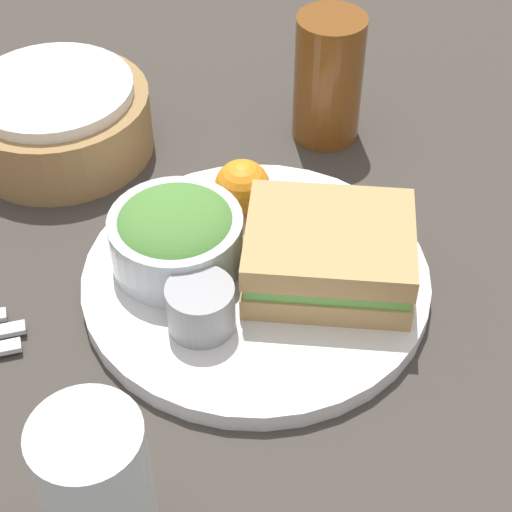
% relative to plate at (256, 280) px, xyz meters
% --- Properties ---
extents(ground_plane, '(4.00, 4.00, 0.00)m').
position_rel_plate_xyz_m(ground_plane, '(0.00, 0.00, -0.01)').
color(ground_plane, '#3D3833').
extents(plate, '(0.29, 0.29, 0.02)m').
position_rel_plate_xyz_m(plate, '(0.00, 0.00, 0.00)').
color(plate, silver).
rests_on(plate, ground_plane).
extents(sandwich, '(0.16, 0.15, 0.05)m').
position_rel_plate_xyz_m(sandwich, '(0.06, -0.02, 0.04)').
color(sandwich, tan).
rests_on(sandwich, plate).
extents(salad_bowl, '(0.11, 0.11, 0.06)m').
position_rel_plate_xyz_m(salad_bowl, '(-0.06, 0.03, 0.04)').
color(salad_bowl, silver).
rests_on(salad_bowl, plate).
extents(dressing_cup, '(0.05, 0.05, 0.04)m').
position_rel_plate_xyz_m(dressing_cup, '(-0.06, -0.05, 0.03)').
color(dressing_cup, '#99999E').
rests_on(dressing_cup, plate).
extents(orange_wedge, '(0.05, 0.05, 0.05)m').
position_rel_plate_xyz_m(orange_wedge, '(0.01, 0.08, 0.03)').
color(orange_wedge, orange).
rests_on(orange_wedge, plate).
extents(drink_glass, '(0.07, 0.07, 0.13)m').
position_rel_plate_xyz_m(drink_glass, '(0.12, 0.20, 0.06)').
color(drink_glass, brown).
rests_on(drink_glass, ground_plane).
extents(bread_basket, '(0.19, 0.19, 0.08)m').
position_rel_plate_xyz_m(bread_basket, '(-0.15, 0.24, 0.03)').
color(bread_basket, '#997547').
rests_on(bread_basket, ground_plane).
extents(water_glass, '(0.07, 0.07, 0.11)m').
position_rel_plate_xyz_m(water_glass, '(-0.15, -0.19, 0.05)').
color(water_glass, silver).
rests_on(water_glass, ground_plane).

